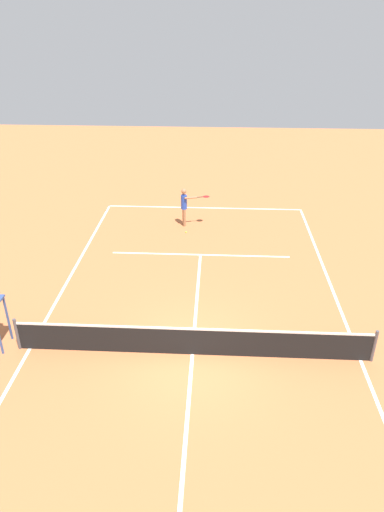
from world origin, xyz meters
TOP-DOWN VIEW (x-y plane):
  - ground_plane at (0.00, 0.00)m, footprint 60.00×60.00m
  - court_lines at (0.00, 0.00)m, footprint 9.98×23.16m
  - tennis_net at (0.00, 0.00)m, footprint 10.58×0.10m
  - player_serving at (0.84, -9.30)m, footprint 1.36×0.47m
  - tennis_ball at (0.75, -8.46)m, footprint 0.07×0.07m

SIDE VIEW (x-z plane):
  - ground_plane at x=0.00m, z-range 0.00..0.00m
  - court_lines at x=0.00m, z-range 0.00..0.01m
  - tennis_ball at x=0.75m, z-range 0.00..0.07m
  - tennis_net at x=0.00m, z-range -0.04..1.03m
  - player_serving at x=0.84m, z-range 0.18..2.01m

